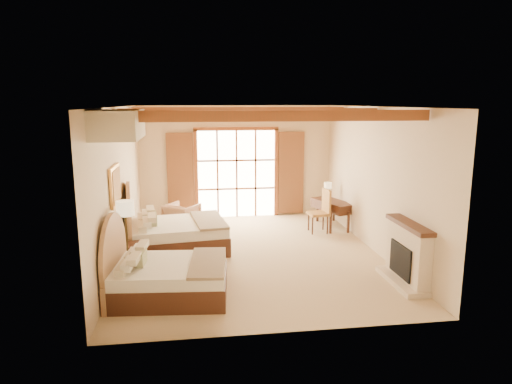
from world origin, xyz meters
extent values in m
plane|color=#C6AF88|center=(0.00, 0.00, 0.00)|extent=(7.00, 7.00, 0.00)
plane|color=beige|center=(0.00, 3.50, 1.60)|extent=(5.50, 0.00, 5.50)
plane|color=beige|center=(-2.75, 0.00, 1.60)|extent=(0.00, 7.00, 7.00)
plane|color=beige|center=(2.75, 0.00, 1.60)|extent=(0.00, 7.00, 7.00)
plane|color=#AC7331|center=(0.00, 0.00, 3.20)|extent=(7.00, 7.00, 0.00)
cube|color=white|center=(0.00, 3.46, 1.25)|extent=(2.20, 0.02, 2.50)
cube|color=brown|center=(-1.60, 3.43, 1.25)|extent=(0.75, 0.06, 2.40)
cube|color=brown|center=(1.60, 3.43, 1.25)|extent=(0.75, 0.06, 2.40)
cube|color=beige|center=(2.62, -2.00, 0.55)|extent=(0.25, 1.30, 1.10)
cube|color=black|center=(2.55, -2.00, 0.45)|extent=(0.18, 0.80, 0.60)
cube|color=beige|center=(2.53, -2.00, 0.05)|extent=(0.45, 1.40, 0.10)
cube|color=#4B2417|center=(2.61, -2.00, 1.12)|extent=(0.30, 1.40, 0.08)
cube|color=gold|center=(-2.71, -0.75, 1.75)|extent=(0.05, 0.95, 0.75)
cube|color=gold|center=(-2.68, -0.75, 1.75)|extent=(0.02, 0.82, 0.62)
cube|color=beige|center=(-2.40, -2.00, 2.95)|extent=(0.70, 1.40, 0.45)
cube|color=#4B2417|center=(-1.70, -1.98, 0.19)|extent=(2.08, 1.65, 0.38)
cube|color=white|center=(-1.70, -1.98, 0.49)|extent=(2.04, 1.61, 0.21)
cube|color=#897458|center=(-1.03, -1.98, 0.60)|extent=(0.72, 1.55, 0.05)
cube|color=tan|center=(-2.15, -1.98, 0.70)|extent=(0.15, 0.41, 0.23)
cube|color=#4B2417|center=(-1.64, 0.52, 0.21)|extent=(2.33, 1.88, 0.42)
cube|color=white|center=(-1.64, 0.52, 0.53)|extent=(2.28, 1.84, 0.23)
cube|color=#897458|center=(-0.91, 0.52, 0.66)|extent=(0.85, 1.72, 0.05)
cube|color=tan|center=(-2.13, 0.52, 0.77)|extent=(0.18, 0.45, 0.25)
cube|color=#4B2417|center=(-2.48, -0.68, 0.28)|extent=(0.59, 0.59, 0.56)
cylinder|color=#3A2E17|center=(-2.50, -1.09, 0.01)|extent=(0.21, 0.21, 0.03)
cylinder|color=#3A2E17|center=(-2.50, -1.09, 0.67)|extent=(0.04, 0.04, 1.29)
cylinder|color=beige|center=(-2.50, -1.09, 1.38)|extent=(0.32, 0.32, 0.27)
imported|color=#A07154|center=(-1.57, 2.18, 0.35)|extent=(1.06, 1.07, 0.71)
cube|color=#A57456|center=(-1.11, 2.10, 0.22)|extent=(0.72, 0.72, 0.43)
cube|color=#4B2417|center=(2.42, 1.95, 0.69)|extent=(0.98, 1.43, 0.05)
cube|color=#4B2417|center=(2.42, 1.95, 0.57)|extent=(0.95, 1.39, 0.21)
cube|color=#A36F36|center=(1.90, 1.51, 0.49)|extent=(0.54, 0.54, 0.07)
cube|color=#A36F36|center=(2.12, 1.51, 0.81)|extent=(0.11, 0.49, 0.60)
cylinder|color=#3A2E17|center=(2.41, 2.41, 0.72)|extent=(0.13, 0.13, 0.02)
cylinder|color=#3A2E17|center=(2.41, 2.41, 0.87)|extent=(0.03, 0.03, 0.29)
cylinder|color=beige|center=(2.41, 2.41, 1.05)|extent=(0.21, 0.21, 0.17)
camera|label=1|loc=(-1.24, -9.50, 3.30)|focal=32.00mm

